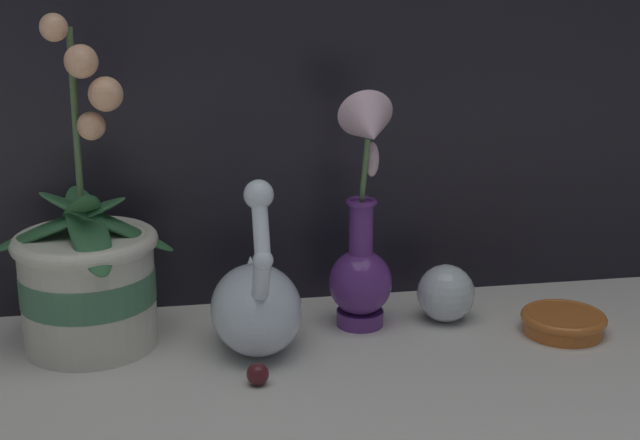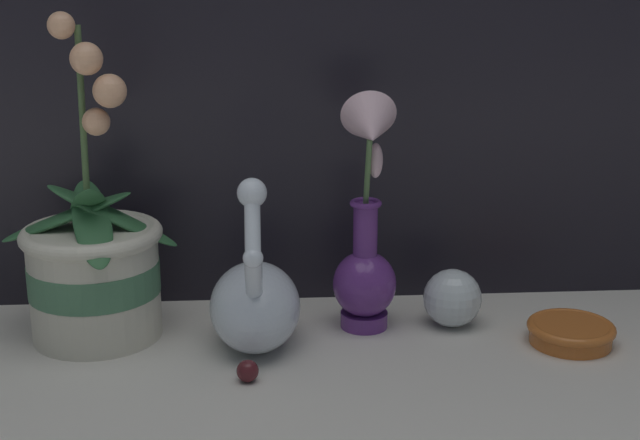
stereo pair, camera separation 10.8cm
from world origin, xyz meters
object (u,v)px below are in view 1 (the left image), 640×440
blue_vase (363,242)px  glass_sphere (446,293)px  amber_dish (563,321)px  swan_figurine (256,303)px  orchid_potted_plant (88,274)px

blue_vase → glass_sphere: 0.14m
amber_dish → glass_sphere: bearing=154.2°
glass_sphere → amber_dish: size_ratio=0.70×
swan_figurine → glass_sphere: 0.26m
swan_figurine → amber_dish: size_ratio=2.10×
swan_figurine → orchid_potted_plant: bearing=167.3°
swan_figurine → blue_vase: size_ratio=0.73×
glass_sphere → amber_dish: glass_sphere is taller
orchid_potted_plant → blue_vase: 0.34m
orchid_potted_plant → swan_figurine: bearing=-12.7°
orchid_potted_plant → blue_vase: orchid_potted_plant is taller
swan_figurine → blue_vase: bearing=16.1°
glass_sphere → blue_vase: bearing=-177.2°
amber_dish → swan_figurine: bearing=177.1°
orchid_potted_plant → blue_vase: bearing=-0.8°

